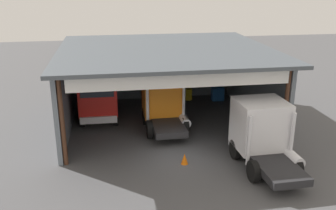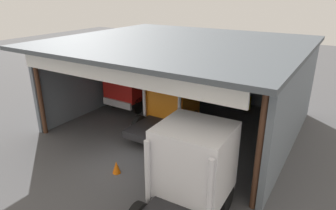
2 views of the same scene
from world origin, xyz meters
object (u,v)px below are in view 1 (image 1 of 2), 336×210
at_px(truck_red_center_left_bay, 98,96).
at_px(tool_cart, 218,94).
at_px(oil_drum, 188,94).
at_px(traffic_cone, 185,159).
at_px(truck_orange_center_right_bay, 164,102).
at_px(truck_white_center_bay, 263,133).

bearing_deg(truck_red_center_left_bay, tool_cart, -159.57).
bearing_deg(oil_drum, traffic_cone, -103.04).
relative_size(truck_red_center_left_bay, tool_cart, 4.36).
bearing_deg(oil_drum, tool_cart, -12.78).
xyz_separation_m(oil_drum, traffic_cone, (-2.39, -10.31, -0.16)).
height_order(tool_cart, traffic_cone, tool_cart).
relative_size(truck_orange_center_right_bay, traffic_cone, 8.21).
distance_m(truck_white_center_bay, tool_cart, 10.44).
bearing_deg(truck_orange_center_right_bay, truck_white_center_bay, -53.71).
xyz_separation_m(truck_red_center_left_bay, tool_cart, (8.94, 3.22, -1.29)).
relative_size(truck_orange_center_right_bay, oil_drum, 5.27).
distance_m(oil_drum, tool_cart, 2.25).
bearing_deg(traffic_cone, truck_orange_center_right_bay, 93.67).
relative_size(truck_orange_center_right_bay, tool_cart, 4.60).
relative_size(truck_red_center_left_bay, truck_white_center_bay, 0.87).
height_order(truck_orange_center_right_bay, truck_white_center_bay, truck_orange_center_right_bay).
relative_size(truck_orange_center_right_bay, truck_white_center_bay, 0.91).
bearing_deg(truck_red_center_left_bay, truck_orange_center_right_bay, 158.85).
relative_size(truck_red_center_left_bay, truck_orange_center_right_bay, 0.95).
xyz_separation_m(truck_red_center_left_bay, traffic_cone, (4.36, -6.60, -1.51)).
distance_m(truck_white_center_bay, oil_drum, 11.01).
xyz_separation_m(truck_orange_center_right_bay, truck_white_center_bay, (4.17, -5.51, -0.02)).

